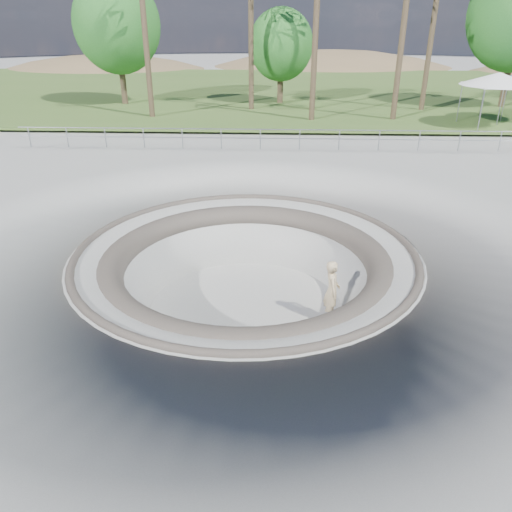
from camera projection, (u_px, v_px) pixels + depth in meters
The scene contains 10 objects.
ground at pixel (246, 252), 14.89m from camera, with size 180.00×180.00×0.00m, color #AEADA8.
skate_bowl at pixel (246, 304), 15.68m from camera, with size 14.00×14.00×4.10m.
grass_strip at pixel (269, 90), 45.36m from camera, with size 180.00×36.00×0.12m.
distant_hills at pixel (299, 122), 69.20m from camera, with size 103.20×45.00×28.60m.
safety_railing at pixel (260, 139), 25.37m from camera, with size 25.00×0.06×1.03m.
skateboard at pixel (330, 319), 14.94m from camera, with size 0.75×0.49×0.08m.
skater at pixel (332, 291), 14.52m from camera, with size 0.69×0.45×1.90m, color #CFB486.
canopy_white at pixel (499, 79), 29.23m from camera, with size 6.08×6.08×3.09m.
bushy_tree_left at pixel (117, 25), 35.71m from camera, with size 6.23×5.66×8.99m.
bushy_tree_mid at pixel (281, 45), 36.68m from camera, with size 4.72×4.29×6.80m.
Camera 1 is at (0.90, -13.43, 6.37)m, focal length 35.00 mm.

